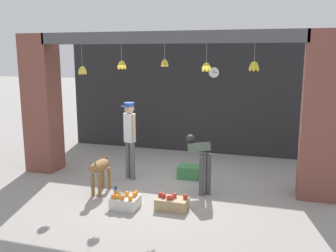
{
  "coord_description": "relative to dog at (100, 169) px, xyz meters",
  "views": [
    {
      "loc": [
        2.29,
        -7.1,
        2.75
      ],
      "look_at": [
        0.0,
        0.44,
        1.2
      ],
      "focal_mm": 40.0,
      "sensor_mm": 36.0,
      "label": 1
    }
  ],
  "objects": [
    {
      "name": "ground_plane",
      "position": [
        1.06,
        0.72,
        -0.5
      ],
      "size": [
        60.0,
        60.0,
        0.0
      ],
      "primitive_type": "plane",
      "color": "gray"
    },
    {
      "name": "shop_back_wall",
      "position": [
        1.06,
        3.68,
        1.08
      ],
      "size": [
        7.34,
        0.12,
        3.17
      ],
      "primitive_type": "cube",
      "color": "#232326",
      "rests_on": "ground_plane"
    },
    {
      "name": "shop_pillar_left",
      "position": [
        -1.97,
        1.02,
        1.08
      ],
      "size": [
        0.7,
        0.6,
        3.17
      ],
      "primitive_type": "cube",
      "color": "brown",
      "rests_on": "ground_plane"
    },
    {
      "name": "shop_pillar_right",
      "position": [
        4.08,
        1.02,
        1.08
      ],
      "size": [
        0.7,
        0.6,
        3.17
      ],
      "primitive_type": "cube",
      "color": "brown",
      "rests_on": "ground_plane"
    },
    {
      "name": "storefront_awning",
      "position": [
        1.04,
        0.83,
        2.51
      ],
      "size": [
        5.44,
        0.28,
        0.89
      ],
      "color": "#4C4C51"
    },
    {
      "name": "dog",
      "position": [
        0.0,
        0.0,
        0.0
      ],
      "size": [
        0.27,
        0.88,
        0.73
      ],
      "rotation": [
        0.0,
        0.0,
        -1.53
      ],
      "color": "olive",
      "rests_on": "ground_plane"
    },
    {
      "name": "shopkeeper",
      "position": [
        0.24,
        0.97,
        0.51
      ],
      "size": [
        0.32,
        0.31,
        1.7
      ],
      "rotation": [
        0.0,
        0.0,
        2.75
      ],
      "color": "#56565B",
      "rests_on": "ground_plane"
    },
    {
      "name": "worker_stooping",
      "position": [
        1.86,
        0.68,
        0.22
      ],
      "size": [
        0.63,
        0.71,
        1.08
      ],
      "rotation": [
        0.0,
        0.0,
        0.69
      ],
      "color": "#424247",
      "rests_on": "ground_plane"
    },
    {
      "name": "fruit_crate_oranges",
      "position": [
        0.76,
        -0.53,
        -0.38
      ],
      "size": [
        0.47,
        0.4,
        0.29
      ],
      "color": "silver",
      "rests_on": "ground_plane"
    },
    {
      "name": "fruit_crate_apples",
      "position": [
        1.58,
        -0.35,
        -0.39
      ],
      "size": [
        0.56,
        0.34,
        0.28
      ],
      "color": "tan",
      "rests_on": "ground_plane"
    },
    {
      "name": "produce_box_green",
      "position": [
        1.48,
        1.41,
        -0.36
      ],
      "size": [
        0.48,
        0.38,
        0.28
      ],
      "primitive_type": "cube",
      "color": "#387A42",
      "rests_on": "ground_plane"
    },
    {
      "name": "water_bottle",
      "position": [
        0.42,
        -0.2,
        -0.39
      ],
      "size": [
        0.07,
        0.07,
        0.25
      ],
      "color": "#2D60AD",
      "rests_on": "ground_plane"
    },
    {
      "name": "wall_clock",
      "position": [
        1.59,
        3.6,
        1.73
      ],
      "size": [
        0.29,
        0.03,
        0.29
      ],
      "color": "black"
    }
  ]
}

